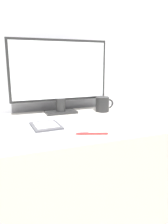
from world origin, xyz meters
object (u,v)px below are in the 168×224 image
pen (92,134)px  ereader (46,126)px  monitor (60,74)px  keyboard (112,118)px  coffee_mug (103,104)px  laptop (52,127)px

pen → ereader: bearing=141.7°
monitor → keyboard: size_ratio=1.93×
monitor → coffee_mug: monitor is taller
keyboard → pen: bearing=-135.7°
monitor → coffee_mug: 0.32m
monitor → laptop: bearing=-113.0°
coffee_mug → pen: bearing=-122.0°
laptop → coffee_mug: bearing=32.5°
ereader → monitor: bearing=63.3°
keyboard → coffee_mug: (0.04, 0.19, 0.04)m
ereader → pen: bearing=-38.3°
pen → monitor: bearing=91.8°
monitor → keyboard: (0.22, -0.25, -0.22)m
monitor → pen: bearing=-88.2°
ereader → coffee_mug: size_ratio=1.31×
pen → laptop: bearing=134.9°
laptop → coffee_mug: 0.46m
monitor → pen: size_ratio=4.43×
keyboard → ereader: size_ratio=1.95×
keyboard → laptop: (-0.35, -0.06, 0.00)m
monitor → laptop: 0.40m
monitor → laptop: monitor is taller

